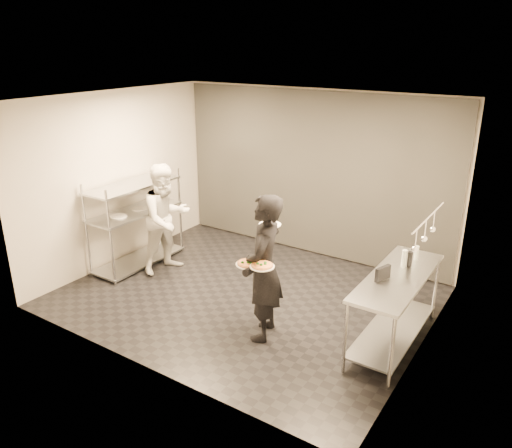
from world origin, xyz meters
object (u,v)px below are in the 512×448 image
Objects in this scene: pass_rack at (136,219)px; pizza_plate_near at (248,263)px; pizza_plate_far at (262,266)px; bottle_green at (404,258)px; waiter at (264,268)px; pos_monitor at (383,273)px; bottle_clear at (416,253)px; prep_counter at (396,298)px; bottle_dark at (410,259)px; chef at (166,219)px; salad_plate at (270,223)px.

pass_rack is 2.95m from pizza_plate_near.
bottle_green is at bearing 43.28° from pizza_plate_far.
bottle_green is (1.49, 1.15, -0.00)m from pizza_plate_near.
waiter is 1.39m from pos_monitor.
bottle_clear reaches higher than pizza_plate_near.
pizza_plate_far is 1.75m from bottle_green.
pizza_plate_far is (3.03, -0.92, 0.31)m from pass_rack.
prep_counter is at bearing 30.01° from pizza_plate_near.
bottle_clear is at bearing 112.59° from waiter.
bottle_dark reaches higher than pizza_plate_far.
pizza_plate_far is at bearing -136.72° from bottle_green.
pizza_plate_far is at bearing -137.06° from bottle_dark.
chef reaches higher than bottle_green.
waiter is at bearing -140.40° from pos_monitor.
pizza_plate_near is 2.13m from bottle_clear.
pos_monitor is at bearing -101.17° from bottle_clear.
bottle_clear is (1.34, 1.50, -0.07)m from pizza_plate_far.
pizza_plate_near is 1.39× the size of bottle_green.
pizza_plate_near is 1.05× the size of pizza_plate_far.
pass_rack is 5.24× the size of pizza_plate_near.
bottle_clear is (0.15, 0.78, 0.01)m from pos_monitor.
prep_counter is 3.74m from chef.
salad_plate reaches higher than bottle_dark.
waiter is 1.06× the size of chef.
pass_rack is at bearing -175.80° from bottle_dark.
waiter is at bearing -69.20° from salad_plate.
pass_rack is at bearing -122.13° from waiter.
pass_rack reaches higher than salad_plate.
pizza_plate_near is at bearing -17.31° from pass_rack.
bottle_clear is (4.36, 0.58, 0.24)m from pass_rack.
waiter is at bearing 60.42° from pizza_plate_near.
waiter is 2.44m from chef.
bottle_green reaches higher than prep_counter.
bottle_clear is (1.58, 0.95, -0.37)m from salad_plate.
salad_plate is 1.88m from bottle_clear.
pass_rack reaches higher than pos_monitor.
pizza_plate_far is 1.61× the size of bottle_clear.
pass_rack is 3.18m from pizza_plate_far.
pass_rack reaches higher than bottle_clear.
bottle_green reaches higher than pizza_plate_near.
pizza_plate_near is 1.34× the size of pos_monitor.
salad_plate is at bearing -177.91° from waiter.
bottle_dark is (4.36, 0.32, 0.25)m from pass_rack.
waiter is at bearing -138.71° from bottle_clear.
bottle_clear is 0.26m from bottle_dark.
chef is 8.89× the size of bottle_dark.
prep_counter is at bearing 35.29° from pizza_plate_far.
prep_counter is 1.80m from pizza_plate_near.
pass_rack is 4.32m from bottle_green.
pizza_plate_far reaches higher than bottle_clear.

